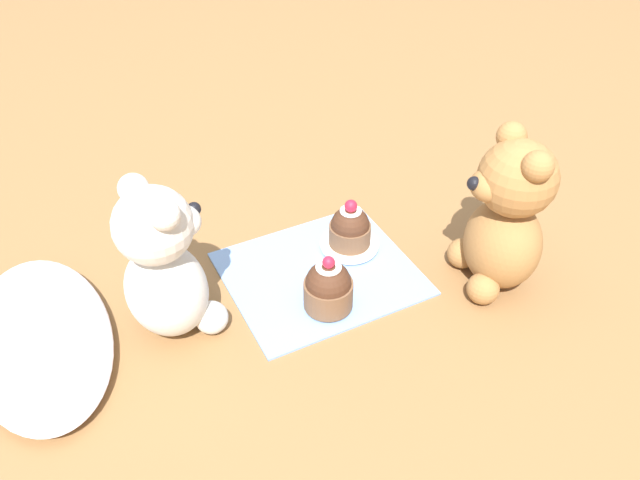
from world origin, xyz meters
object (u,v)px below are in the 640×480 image
at_px(cupcake_near_tan_bear, 350,228).
at_px(teddy_bear_cream, 165,268).
at_px(saucer_plate, 349,244).
at_px(teddy_bear_tan, 506,218).
at_px(cupcake_near_cream_bear, 328,287).

bearing_deg(cupcake_near_tan_bear, teddy_bear_cream, 97.05).
bearing_deg(saucer_plate, teddy_bear_tan, -135.35).
height_order(teddy_bear_cream, teddy_bear_tan, teddy_bear_tan).
relative_size(cupcake_near_cream_bear, cupcake_near_tan_bear, 1.09).
xyz_separation_m(cupcake_near_cream_bear, saucer_plate, (0.08, -0.08, -0.03)).
bearing_deg(teddy_bear_tan, saucer_plate, -119.69).
height_order(teddy_bear_cream, cupcake_near_cream_bear, teddy_bear_cream).
height_order(teddy_bear_tan, cupcake_near_cream_bear, teddy_bear_tan).
relative_size(teddy_bear_cream, cupcake_near_tan_bear, 2.87).
bearing_deg(teddy_bear_cream, cupcake_near_cream_bear, -122.86).
distance_m(teddy_bear_cream, teddy_bear_tan, 0.39).
bearing_deg(teddy_bear_tan, cupcake_near_cream_bear, -87.49).
distance_m(teddy_bear_cream, cupcake_near_tan_bear, 0.25).
height_order(teddy_bear_tan, saucer_plate, teddy_bear_tan).
distance_m(teddy_bear_tan, saucer_plate, 0.21).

